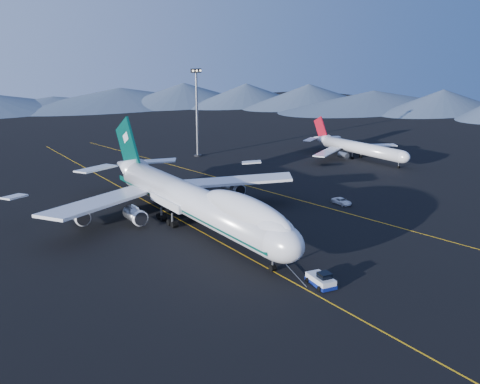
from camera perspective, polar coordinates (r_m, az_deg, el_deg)
ground at (r=109.77m, az=-5.00°, el=-3.78°), size 500.00×500.00×0.00m
taxiway_line_main at (r=109.76m, az=-5.00°, el=-3.78°), size 0.25×220.00×0.01m
taxiway_line_side at (r=133.71m, az=4.13°, el=-0.25°), size 28.08×198.09×0.01m
boeing_747 at (r=108.04m, az=-5.08°, el=-0.86°), size 59.62×72.43×19.37m
pushback_tug at (r=84.67m, az=8.60°, el=-9.36°), size 3.66×5.59×2.28m
second_jet at (r=179.31m, az=12.46°, el=4.63°), size 37.36×42.21×12.01m
service_van at (r=127.14m, az=10.80°, el=-0.97°), size 2.74×5.38×1.45m
floodlight_mast at (r=178.27m, az=-4.62°, el=8.43°), size 3.55×2.66×28.75m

